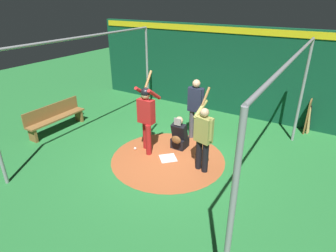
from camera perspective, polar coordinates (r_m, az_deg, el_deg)
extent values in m
plane|color=#287A38|center=(7.48, 0.00, -6.61)|extent=(26.65, 26.65, 0.00)
cylinder|color=#AD562D|center=(7.48, 0.00, -6.59)|extent=(2.98, 2.98, 0.01)
cube|color=white|center=(7.48, 0.00, -6.53)|extent=(0.59, 0.59, 0.01)
cylinder|color=maroon|center=(7.50, -3.97, -2.83)|extent=(0.15, 0.15, 0.86)
cylinder|color=maroon|center=(7.81, -4.58, -1.65)|extent=(0.15, 0.15, 0.86)
cube|color=#B21E1E|center=(7.34, -4.47, 3.01)|extent=(0.22, 0.44, 0.65)
cylinder|color=#B21E1E|center=(7.15, -2.82, 6.43)|extent=(0.52, 0.09, 0.40)
cylinder|color=#B21E1E|center=(7.37, -5.40, 6.91)|extent=(0.52, 0.09, 0.40)
sphere|color=tan|center=(7.18, -4.59, 6.34)|extent=(0.22, 0.22, 0.22)
sphere|color=black|center=(7.17, -4.60, 6.80)|extent=(0.25, 0.25, 0.25)
cylinder|color=olive|center=(7.38, -4.47, 8.09)|extent=(0.54, 0.06, 0.73)
cube|color=black|center=(7.96, 2.42, -3.34)|extent=(0.40, 0.40, 0.29)
cube|color=black|center=(7.76, 2.33, -1.07)|extent=(0.31, 0.40, 0.48)
sphere|color=tan|center=(7.61, 2.29, 1.11)|extent=(0.22, 0.22, 0.22)
cube|color=gray|center=(7.53, 1.92, 0.85)|extent=(0.03, 0.20, 0.20)
ellipsoid|color=brown|center=(7.57, 1.67, -2.79)|extent=(0.12, 0.28, 0.22)
cylinder|color=#4C4C51|center=(8.33, 6.04, 0.13)|extent=(0.15, 0.15, 0.88)
cylinder|color=#4C4C51|center=(8.41, 4.82, 0.43)|extent=(0.15, 0.15, 0.88)
cube|color=#1E2338|center=(8.08, 5.65, 5.35)|extent=(0.22, 0.42, 0.69)
cylinder|color=#1E2338|center=(7.98, 6.97, 5.46)|extent=(0.09, 0.09, 0.58)
cylinder|color=#1E2338|center=(8.14, 4.39, 5.98)|extent=(0.09, 0.09, 0.58)
sphere|color=tan|center=(7.93, 5.79, 8.57)|extent=(0.23, 0.23, 0.23)
cylinder|color=black|center=(6.83, 7.57, -6.32)|extent=(0.15, 0.15, 0.79)
cylinder|color=black|center=(6.94, 6.28, -5.72)|extent=(0.15, 0.15, 0.79)
cube|color=#9A944A|center=(6.55, 7.23, -0.71)|extent=(0.32, 0.46, 0.62)
cylinder|color=#9A944A|center=(6.42, 8.64, -0.87)|extent=(0.09, 0.09, 0.53)
cylinder|color=#9A944A|center=(6.57, 6.62, 3.38)|extent=(0.47, 0.20, 0.41)
sphere|color=tan|center=(6.38, 7.43, 2.73)|extent=(0.20, 0.20, 0.20)
cylinder|color=olive|center=(6.59, 7.11, 4.49)|extent=(0.46, 0.17, 0.74)
cube|color=#0F472D|center=(10.24, 11.77, 10.89)|extent=(0.20, 10.65, 3.04)
cube|color=yellow|center=(9.90, 12.25, 18.48)|extent=(0.03, 10.44, 0.20)
cylinder|color=gray|center=(10.47, -4.24, 11.32)|extent=(0.08, 0.08, 2.92)
cylinder|color=gray|center=(8.66, 25.50, 6.01)|extent=(0.08, 0.08, 2.92)
cylinder|color=gray|center=(3.66, 12.63, -18.00)|extent=(0.08, 0.08, 2.92)
cylinder|color=gray|center=(8.12, -16.72, 16.92)|extent=(5.66, 0.07, 0.07)
cylinder|color=gray|center=(5.58, 24.21, 12.56)|extent=(5.66, 0.07, 0.07)
cube|color=olive|center=(9.75, 26.50, 1.86)|extent=(0.58, 0.04, 1.05)
cylinder|color=olive|center=(9.96, 26.86, 1.58)|extent=(0.06, 0.15, 0.84)
cylinder|color=black|center=(9.85, 26.78, 1.36)|extent=(0.06, 0.15, 0.84)
cylinder|color=tan|center=(9.74, 26.69, 1.09)|extent=(0.06, 0.16, 0.83)
cylinder|color=tan|center=(9.63, 26.59, 0.79)|extent=(0.06, 0.12, 0.81)
cube|color=olive|center=(9.48, -21.67, 1.49)|extent=(2.00, 0.36, 0.05)
cube|color=olive|center=(9.52, -22.48, 2.92)|extent=(2.00, 0.04, 0.40)
cube|color=olive|center=(10.06, -17.61, 2.04)|extent=(0.08, 0.32, 0.40)
cube|color=olive|center=(9.13, -25.70, -1.72)|extent=(0.08, 0.32, 0.40)
sphere|color=white|center=(7.92, -6.69, -4.54)|extent=(0.07, 0.07, 0.07)
sphere|color=white|center=(7.56, 7.40, -6.13)|extent=(0.07, 0.07, 0.07)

